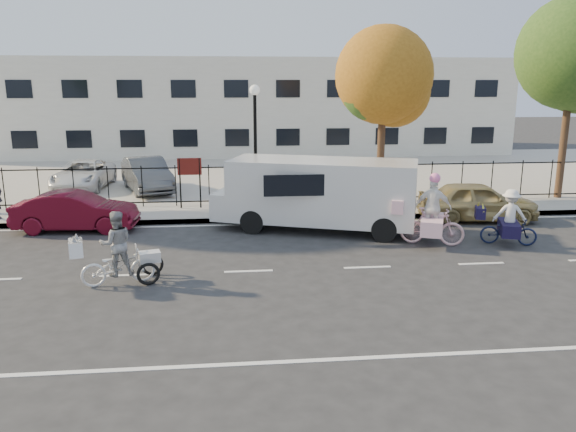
{
  "coord_description": "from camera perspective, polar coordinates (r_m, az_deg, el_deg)",
  "views": [
    {
      "loc": [
        -0.35,
        -13.21,
        4.56
      ],
      "look_at": [
        1.1,
        1.2,
        1.1
      ],
      "focal_mm": 35.0,
      "sensor_mm": 36.0,
      "label": 1
    }
  ],
  "objects": [
    {
      "name": "white_van",
      "position": [
        17.54,
        3.14,
        2.46
      ],
      "size": [
        6.76,
        3.89,
        2.22
      ],
      "rotation": [
        0.0,
        0.0,
        -0.34
      ],
      "color": "white",
      "rests_on": "ground"
    },
    {
      "name": "tree_mid",
      "position": [
        21.64,
        10.01,
        13.43
      ],
      "size": [
        3.63,
        3.61,
        6.63
      ],
      "color": "#442D1D",
      "rests_on": "ground"
    },
    {
      "name": "zebra_trike",
      "position": [
        13.48,
        -16.93,
        -3.95
      ],
      "size": [
        2.02,
        1.16,
        1.73
      ],
      "rotation": [
        0.0,
        0.0,
        1.84
      ],
      "color": "white",
      "rests_on": "ground"
    },
    {
      "name": "lot_car_b",
      "position": [
        25.45,
        -20.07,
        3.98
      ],
      "size": [
        2.13,
        4.32,
        1.18
      ],
      "primitive_type": "imported",
      "rotation": [
        0.0,
        0.0,
        -0.04
      ],
      "color": "white",
      "rests_on": "parking_lot"
    },
    {
      "name": "red_sedan",
      "position": [
        18.8,
        -20.76,
        0.44
      ],
      "size": [
        3.82,
        1.52,
        1.24
      ],
      "primitive_type": "imported",
      "rotation": [
        0.0,
        0.0,
        1.51
      ],
      "color": "#540919",
      "rests_on": "ground"
    },
    {
      "name": "bull_bike",
      "position": [
        17.24,
        21.48,
        -0.64
      ],
      "size": [
        1.8,
        1.27,
        1.62
      ],
      "rotation": [
        0.0,
        0.0,
        1.23
      ],
      "color": "#101737",
      "rests_on": "ground"
    },
    {
      "name": "gold_sedan",
      "position": [
        19.9,
        18.7,
        1.43
      ],
      "size": [
        4.04,
        1.95,
        1.33
      ],
      "primitive_type": "imported",
      "rotation": [
        0.0,
        0.0,
        1.47
      ],
      "color": "tan",
      "rests_on": "ground"
    },
    {
      "name": "unicorn_bike",
      "position": [
        16.51,
        14.34,
        -0.25
      ],
      "size": [
        2.11,
        1.54,
        2.09
      ],
      "rotation": [
        0.0,
        0.0,
        1.19
      ],
      "color": "beige",
      "rests_on": "ground"
    },
    {
      "name": "parking_lot",
      "position": [
        28.57,
        -5.0,
        4.34
      ],
      "size": [
        60.0,
        15.6,
        0.15
      ],
      "primitive_type": "cube",
      "color": "#A8A399",
      "rests_on": "ground"
    },
    {
      "name": "tree_east",
      "position": [
        24.3,
        27.19,
        14.01
      ],
      "size": [
        4.22,
        4.22,
        7.73
      ],
      "color": "#442D1D",
      "rests_on": "ground"
    },
    {
      "name": "sidewalk",
      "position": [
        19.83,
        -4.6,
        0.31
      ],
      "size": [
        60.0,
        2.2,
        0.15
      ],
      "primitive_type": "cube",
      "color": "#A8A399",
      "rests_on": "ground"
    },
    {
      "name": "lamppost",
      "position": [
        20.08,
        -3.36,
        9.27
      ],
      "size": [
        0.36,
        0.36,
        4.33
      ],
      "color": "black",
      "rests_on": "sidewalk"
    },
    {
      "name": "iron_fence",
      "position": [
        20.74,
        -4.71,
        3.22
      ],
      "size": [
        58.0,
        0.06,
        1.5
      ],
      "primitive_type": null,
      "color": "black",
      "rests_on": "sidewalk"
    },
    {
      "name": "lot_car_c",
      "position": [
        24.03,
        -14.14,
        4.11
      ],
      "size": [
        2.76,
        4.42,
        1.38
      ],
      "primitive_type": "imported",
      "rotation": [
        0.0,
        0.0,
        0.34
      ],
      "color": "#4A4E52",
      "rests_on": "parking_lot"
    },
    {
      "name": "lot_car_d",
      "position": [
        24.26,
        1.82,
        4.45
      ],
      "size": [
        2.6,
        3.95,
        1.25
      ],
      "primitive_type": "imported",
      "rotation": [
        0.0,
        0.0,
        0.33
      ],
      "color": "#B5B8BD",
      "rests_on": "parking_lot"
    },
    {
      "name": "road_markings",
      "position": [
        13.98,
        -4.03,
        -5.62
      ],
      "size": [
        60.0,
        9.52,
        0.01
      ],
      "primitive_type": null,
      "color": "silver",
      "rests_on": "ground"
    },
    {
      "name": "street_sign",
      "position": [
        20.31,
        -9.95,
        4.33
      ],
      "size": [
        0.85,
        0.06,
        1.8
      ],
      "color": "black",
      "rests_on": "sidewalk"
    },
    {
      "name": "curb",
      "position": [
        18.81,
        -4.53,
        -0.41
      ],
      "size": [
        60.0,
        0.1,
        0.15
      ],
      "primitive_type": "cube",
      "color": "#A8A399",
      "rests_on": "ground"
    },
    {
      "name": "ground",
      "position": [
        13.98,
        -4.02,
        -5.64
      ],
      "size": [
        120.0,
        120.0,
        0.0
      ],
      "primitive_type": "plane",
      "color": "#333334"
    },
    {
      "name": "building",
      "position": [
        38.25,
        -5.34,
        11.03
      ],
      "size": [
        34.0,
        10.0,
        6.0
      ],
      "primitive_type": "cube",
      "color": "silver",
      "rests_on": "ground"
    }
  ]
}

